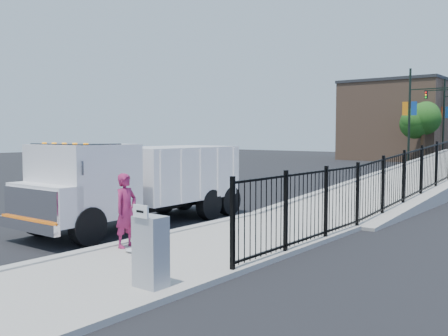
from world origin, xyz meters
The scene contains 14 objects.
ground centered at (0.00, 0.00, 0.00)m, with size 120.00×120.00×0.00m, color black.
sidewalk centered at (1.93, -2.00, 0.06)m, with size 3.55×12.00×0.12m, color #9E998E.
curb centered at (0.00, -2.00, 0.08)m, with size 0.30×12.00×0.16m, color #ADAAA3.
ramp centered at (2.12, 16.00, 0.00)m, with size 3.95×24.00×1.70m, color #9E998E.
iron_fence centered at (3.55, 12.00, 0.90)m, with size 0.10×28.00×1.80m, color black.
truck centered at (-1.94, 0.38, 1.44)m, with size 2.61×7.53×2.56m.
worker centered at (0.40, -2.01, 0.99)m, with size 0.64×0.42×1.75m, color #901E4C.
utility_cabinet centered at (3.10, -3.77, 0.75)m, with size 0.55×0.40×1.25m, color gray.
arrow_sign centered at (3.10, -3.99, 1.48)m, with size 0.35×0.04×0.22m, color white.
debris centered at (0.92, -2.22, 0.17)m, with size 0.40×0.40×0.10m, color silver.
light_pole_0 centered at (-3.57, 31.34, 4.36)m, with size 3.77×0.22×8.00m.
light_pole_2 centered at (-3.48, 41.15, 4.36)m, with size 3.77×0.22×8.00m.
tree_0 centered at (-4.35, 36.69, 3.97)m, with size 3.05×3.05×5.52m.
building centered at (-9.00, 44.00, 4.00)m, with size 10.00×10.00×8.00m, color #8C664C.
Camera 1 is at (9.42, -9.71, 2.81)m, focal length 40.00 mm.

